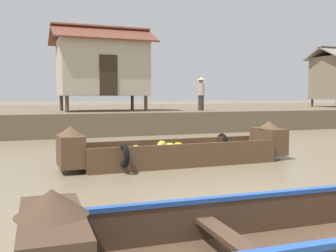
{
  "coord_description": "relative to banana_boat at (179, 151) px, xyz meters",
  "views": [
    {
      "loc": [
        -3.27,
        -2.91,
        1.63
      ],
      "look_at": [
        0.43,
        6.67,
        0.88
      ],
      "focal_mm": 41.94,
      "sensor_mm": 36.0,
      "label": 1
    }
  ],
  "objects": [
    {
      "name": "ground_plane",
      "position": [
        -0.4,
        4.16,
        -0.33
      ],
      "size": [
        300.0,
        300.0,
        0.0
      ],
      "primitive_type": "plane",
      "color": "#7A6B51"
    },
    {
      "name": "riverbank_strip",
      "position": [
        -0.4,
        16.95,
        0.16
      ],
      "size": [
        160.0,
        20.0,
        0.97
      ],
      "primitive_type": "cube",
      "color": "brown",
      "rests_on": "ground"
    },
    {
      "name": "banana_boat",
      "position": [
        0.0,
        0.0,
        0.0
      ],
      "size": [
        5.76,
        1.9,
        1.0
      ],
      "color": "brown",
      "rests_on": "ground"
    },
    {
      "name": "viewer_boat",
      "position": [
        -0.88,
        -5.82,
        -0.04
      ],
      "size": [
        5.72,
        1.73,
        0.94
      ],
      "color": "#473323",
      "rests_on": "ground"
    },
    {
      "name": "stilt_house_left",
      "position": [
        0.19,
        9.91,
        2.76
      ],
      "size": [
        4.7,
        3.19,
        4.02
      ],
      "color": "#4C3826",
      "rests_on": "riverbank_strip"
    },
    {
      "name": "vendor_person",
      "position": [
        4.94,
        8.94,
        1.57
      ],
      "size": [
        0.44,
        0.44,
        1.66
      ],
      "color": "#332D28",
      "rests_on": "riverbank_strip"
    }
  ]
}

